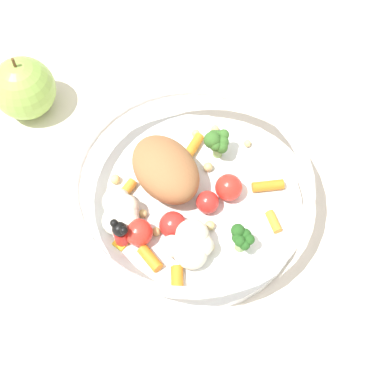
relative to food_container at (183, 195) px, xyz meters
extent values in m
plane|color=silver|center=(-0.01, 0.00, -0.03)|extent=(2.40, 2.40, 0.00)
cylinder|color=white|center=(0.00, 0.01, -0.03)|extent=(0.25, 0.25, 0.01)
torus|color=white|center=(0.00, 0.01, 0.02)|extent=(0.26, 0.26, 0.01)
ellipsoid|color=#9E663D|center=(-0.03, -0.01, 0.01)|extent=(0.10, 0.08, 0.06)
cylinder|color=#8EB766|center=(0.07, 0.03, -0.01)|extent=(0.01, 0.01, 0.01)
sphere|color=#23561E|center=(0.08, 0.03, 0.00)|extent=(0.01, 0.01, 0.01)
sphere|color=#23561E|center=(0.08, 0.04, 0.00)|extent=(0.01, 0.01, 0.01)
sphere|color=#23561E|center=(0.07, 0.04, 0.00)|extent=(0.01, 0.01, 0.01)
sphere|color=#23561E|center=(0.07, 0.03, 0.01)|extent=(0.01, 0.01, 0.01)
sphere|color=#23561E|center=(0.07, 0.03, 0.00)|extent=(0.01, 0.01, 0.01)
sphere|color=#23561E|center=(0.08, 0.03, 0.00)|extent=(0.01, 0.01, 0.01)
cylinder|color=#8EB766|center=(-0.04, 0.06, -0.01)|extent=(0.01, 0.01, 0.02)
sphere|color=#386B28|center=(-0.04, 0.06, 0.00)|extent=(0.01, 0.01, 0.01)
sphere|color=#386B28|center=(-0.04, 0.07, 0.01)|extent=(0.02, 0.02, 0.02)
sphere|color=#386B28|center=(-0.05, 0.07, 0.01)|extent=(0.01, 0.01, 0.01)
sphere|color=#386B28|center=(-0.05, 0.07, 0.01)|extent=(0.01, 0.01, 0.01)
sphere|color=#386B28|center=(-0.05, 0.06, 0.01)|extent=(0.02, 0.02, 0.02)
sphere|color=#386B28|center=(-0.05, 0.06, 0.01)|extent=(0.02, 0.02, 0.02)
sphere|color=#386B28|center=(-0.04, 0.06, 0.01)|extent=(0.01, 0.01, 0.01)
sphere|color=silver|center=(0.00, -0.07, -0.01)|extent=(0.03, 0.03, 0.03)
sphere|color=silver|center=(-0.01, -0.07, -0.01)|extent=(0.03, 0.03, 0.03)
sphere|color=silver|center=(-0.01, -0.06, 0.00)|extent=(0.03, 0.03, 0.03)
sphere|color=silver|center=(-0.02, -0.07, 0.00)|extent=(0.03, 0.03, 0.03)
sphere|color=silver|center=(-0.01, -0.07, -0.01)|extent=(0.03, 0.03, 0.03)
sphere|color=silver|center=(-0.01, -0.08, -0.01)|extent=(0.03, 0.03, 0.03)
sphere|color=silver|center=(0.06, -0.02, -0.01)|extent=(0.03, 0.03, 0.03)
sphere|color=silver|center=(0.06, -0.01, 0.00)|extent=(0.02, 0.02, 0.02)
sphere|color=silver|center=(0.05, -0.01, 0.00)|extent=(0.04, 0.04, 0.04)
sphere|color=silver|center=(0.06, -0.02, 0.00)|extent=(0.02, 0.02, 0.02)
sphere|color=silver|center=(0.05, -0.04, 0.00)|extent=(0.02, 0.02, 0.02)
sphere|color=silver|center=(0.06, -0.02, 0.00)|extent=(0.03, 0.03, 0.03)
cube|color=yellow|center=(0.01, -0.08, -0.02)|extent=(0.02, 0.02, 0.00)
cylinder|color=red|center=(0.01, -0.08, -0.01)|extent=(0.02, 0.02, 0.02)
sphere|color=black|center=(0.01, -0.08, 0.01)|extent=(0.02, 0.02, 0.02)
sphere|color=black|center=(0.01, -0.08, 0.01)|extent=(0.01, 0.01, 0.01)
sphere|color=black|center=(0.02, -0.08, 0.01)|extent=(0.01, 0.01, 0.01)
cylinder|color=orange|center=(0.02, 0.09, -0.02)|extent=(0.02, 0.04, 0.01)
cylinder|color=orange|center=(-0.06, 0.04, -0.02)|extent=(0.03, 0.03, 0.01)
cylinder|color=orange|center=(0.06, 0.08, -0.02)|extent=(0.03, 0.01, 0.01)
cylinder|color=orange|center=(0.05, -0.06, -0.02)|extent=(0.03, 0.02, 0.01)
cylinder|color=orange|center=(-0.04, -0.05, -0.02)|extent=(0.03, 0.03, 0.01)
cylinder|color=orange|center=(0.08, -0.04, -0.02)|extent=(0.03, 0.02, 0.01)
sphere|color=red|center=(0.02, -0.06, -0.01)|extent=(0.03, 0.03, 0.03)
sphere|color=red|center=(0.03, -0.02, -0.01)|extent=(0.03, 0.03, 0.03)
sphere|color=red|center=(0.02, 0.02, -0.01)|extent=(0.03, 0.03, 0.03)
sphere|color=red|center=(0.01, 0.05, -0.01)|extent=(0.03, 0.03, 0.03)
sphere|color=#D1B775|center=(-0.08, 0.05, -0.02)|extent=(0.01, 0.01, 0.01)
sphere|color=#D1B775|center=(0.04, 0.01, -0.02)|extent=(0.01, 0.01, 0.01)
sphere|color=#D1B775|center=(-0.07, 0.00, -0.02)|extent=(0.01, 0.01, 0.01)
sphere|color=#D1B775|center=(-0.08, 0.08, -0.02)|extent=(0.01, 0.01, 0.01)
sphere|color=#D1B775|center=(-0.06, -0.06, -0.02)|extent=(0.01, 0.01, 0.01)
sphere|color=tan|center=(0.02, -0.04, -0.02)|extent=(0.01, 0.01, 0.01)
sphere|color=#D1B775|center=(-0.04, 0.10, -0.02)|extent=(0.01, 0.01, 0.01)
sphere|color=#D1B775|center=(0.06, 0.00, -0.02)|extent=(0.01, 0.01, 0.01)
sphere|color=#D1B775|center=(-0.03, 0.04, -0.02)|extent=(0.01, 0.01, 0.01)
sphere|color=#D1B775|center=(-0.01, -0.05, -0.02)|extent=(0.01, 0.01, 0.01)
sphere|color=#8CB74C|center=(-0.21, -0.11, 0.01)|extent=(0.08, 0.08, 0.08)
cylinder|color=brown|center=(-0.21, -0.11, 0.05)|extent=(0.00, 0.00, 0.01)
camera|label=1|loc=(0.28, -0.12, 0.53)|focal=52.97mm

